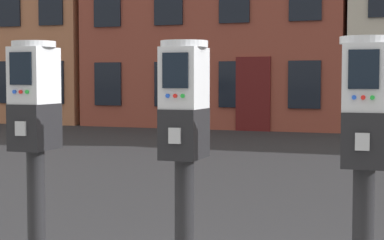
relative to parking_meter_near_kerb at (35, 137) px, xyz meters
The scene contains 3 objects.
parking_meter_near_kerb is the anchor object (origin of this frame).
parking_meter_twin_adjacent 0.80m from the parking_meter_near_kerb, ahead, with size 0.22×0.25×1.51m.
parking_meter_end_of_row 1.60m from the parking_meter_near_kerb, ahead, with size 0.22×0.25×1.51m.
Camera 1 is at (0.76, -3.10, 1.48)m, focal length 60.87 mm.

